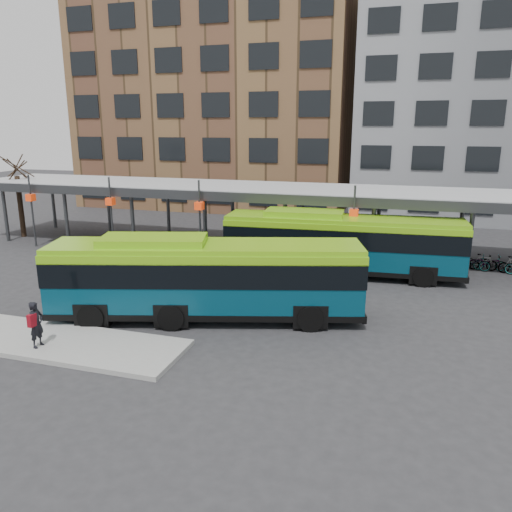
{
  "coord_description": "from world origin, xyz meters",
  "views": [
    {
      "loc": [
        8.68,
        -17.2,
        7.88
      ],
      "look_at": [
        1.93,
        4.98,
        1.8
      ],
      "focal_mm": 35.0,
      "sensor_mm": 36.0,
      "label": 1
    }
  ],
  "objects": [
    {
      "name": "canopy",
      "position": [
        -0.06,
        12.87,
        3.91
      ],
      "size": [
        40.0,
        6.53,
        4.8
      ],
      "color": "#999B9E",
      "rests_on": "ground"
    },
    {
      "name": "building_grey",
      "position": [
        16.0,
        32.0,
        10.0
      ],
      "size": [
        24.0,
        14.0,
        20.0
      ],
      "primitive_type": "cube",
      "color": "slate",
      "rests_on": "ground"
    },
    {
      "name": "boarding_island",
      "position": [
        -5.5,
        -3.0,
        0.09
      ],
      "size": [
        14.0,
        3.0,
        0.18
      ],
      "primitive_type": "cube",
      "color": "gray",
      "rests_on": "ground"
    },
    {
      "name": "tree",
      "position": [
        -18.0,
        12.0,
        2.43
      ],
      "size": [
        1.64,
        1.64,
        5.6
      ],
      "color": "black",
      "rests_on": "ground"
    },
    {
      "name": "bike_rack",
      "position": [
        12.98,
        12.09,
        0.47
      ],
      "size": [
        5.87,
        1.26,
        0.97
      ],
      "color": "slate",
      "rests_on": "ground"
    },
    {
      "name": "bus_front",
      "position": [
        0.91,
        1.03,
        1.83
      ],
      "size": [
        13.03,
        6.11,
        3.52
      ],
      "rotation": [
        0.0,
        0.0,
        0.28
      ],
      "color": "#06364A",
      "rests_on": "ground"
    },
    {
      "name": "pedestrian",
      "position": [
        -3.62,
        -3.67,
        1.04
      ],
      "size": [
        0.42,
        0.65,
        1.69
      ],
      "rotation": [
        0.0,
        0.0,
        1.55
      ],
      "color": "black",
      "rests_on": "boarding_island"
    },
    {
      "name": "ground",
      "position": [
        0.0,
        0.0,
        0.0
      ],
      "size": [
        120.0,
        120.0,
        0.0
      ],
      "primitive_type": "plane",
      "color": "#28282B",
      "rests_on": "ground"
    },
    {
      "name": "bus_rear",
      "position": [
        5.45,
        9.14,
        1.8
      ],
      "size": [
        12.7,
        3.52,
        3.46
      ],
      "rotation": [
        0.0,
        0.0,
        0.07
      ],
      "color": "#06364A",
      "rests_on": "ground"
    },
    {
      "name": "building_brick",
      "position": [
        -10.0,
        32.0,
        11.0
      ],
      "size": [
        26.0,
        14.0,
        22.0
      ],
      "primitive_type": "cube",
      "color": "brown",
      "rests_on": "ground"
    }
  ]
}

